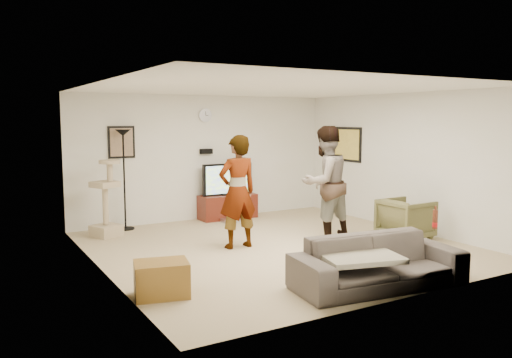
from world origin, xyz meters
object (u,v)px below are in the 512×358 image
person_right (325,183)px  sofa (378,262)px  cat_tree (105,198)px  beer_bottle (435,219)px  tv (228,179)px  floor_lamp (124,180)px  armchair (406,219)px  tv_stand (228,207)px  person_left (238,192)px  side_table (162,279)px

person_right → sofa: (-1.01, -2.37, -0.65)m
cat_tree → sofa: (2.16, -4.41, -0.36)m
cat_tree → beer_bottle: bearing=-54.6°
cat_tree → sofa: 4.92m
tv → person_right: 2.51m
floor_lamp → cat_tree: bearing=-138.3°
cat_tree → person_right: size_ratio=0.70×
floor_lamp → tv: bearing=-0.2°
cat_tree → armchair: 5.15m
tv_stand → armchair: 3.62m
floor_lamp → sofa: 5.14m
person_left → side_table: 2.50m
person_right → person_left: bearing=-12.5°
beer_bottle → tv_stand: bearing=96.7°
person_left → beer_bottle: 2.99m
beer_bottle → armchair: bearing=53.9°
armchair → floor_lamp: bearing=48.6°
tv_stand → sofa: (-0.41, -4.80, 0.06)m
tv_stand → floor_lamp: bearing=179.8°
tv_stand → armchair: (1.76, -3.17, 0.10)m
tv → person_right: size_ratio=0.56×
beer_bottle → tv: bearing=96.7°
tv_stand → sofa: size_ratio=0.56×
tv → beer_bottle: size_ratio=4.32×
floor_lamp → person_left: floor_lamp is taller
cat_tree → sofa: size_ratio=0.64×
cat_tree → floor_lamp: bearing=41.7°
sofa → armchair: bearing=44.5°
beer_bottle → floor_lamp: bearing=119.1°
tv_stand → floor_lamp: floor_lamp is taller
tv_stand → side_table: bearing=-126.2°
person_left → side_table: (-1.83, -1.57, -0.69)m
floor_lamp → cat_tree: floor_lamp is taller
person_right → tv_stand: bearing=-81.2°
floor_lamp → person_left: (1.16, -2.24, -0.02)m
person_right → armchair: (1.16, -0.73, -0.61)m
person_right → side_table: (-3.39, -1.37, -0.76)m
tv_stand → beer_bottle: bearing=-83.3°
armchair → person_right: bearing=55.5°
tv_stand → tv: 0.57m
side_table → beer_bottle: bearing=-16.7°
floor_lamp → person_left: bearing=-62.7°
tv → floor_lamp: bearing=179.8°
person_left → beer_bottle: bearing=118.9°
tv → person_left: bearing=-113.2°
sofa → person_right: bearing=74.3°
side_table → sofa: bearing=-22.9°
cat_tree → armchair: bearing=-32.6°
beer_bottle → side_table: (-3.35, 1.00, -0.54)m
tv → cat_tree: 2.60m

